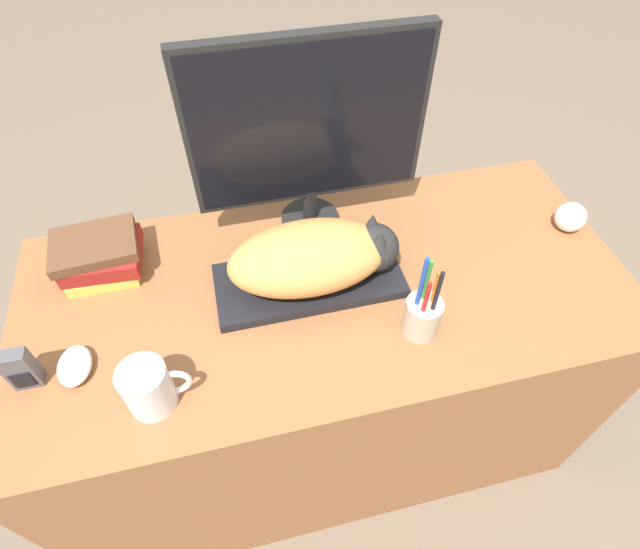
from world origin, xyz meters
TOP-DOWN VIEW (x-y plane):
  - ground_plane at (0.00, 0.00)m, footprint 12.00×12.00m
  - desk at (0.00, 0.32)m, footprint 1.41×0.64m
  - keyboard at (-0.04, 0.34)m, footprint 0.42×0.18m
  - cat at (-0.02, 0.34)m, footprint 0.38×0.19m
  - monitor at (0.01, 0.54)m, footprint 0.53×0.15m
  - computer_mouse at (-0.54, 0.23)m, footprint 0.07×0.10m
  - coffee_mug at (-0.39, 0.12)m, footprint 0.13×0.09m
  - pen_cup at (0.16, 0.16)m, footprint 0.08×0.08m
  - baseball at (0.64, 0.37)m, footprint 0.07×0.07m
  - phone at (-0.63, 0.22)m, footprint 0.05×0.03m
  - book_stack at (-0.49, 0.49)m, footprint 0.20×0.16m

SIDE VIEW (x-z plane):
  - ground_plane at x=0.00m, z-range 0.00..0.00m
  - desk at x=0.00m, z-range 0.00..0.75m
  - keyboard at x=-0.04m, z-range 0.75..0.78m
  - computer_mouse at x=-0.54m, z-range 0.75..0.79m
  - baseball at x=0.64m, z-range 0.75..0.83m
  - book_stack at x=-0.49m, z-range 0.76..0.85m
  - phone at x=-0.63m, z-range 0.75..0.85m
  - pen_cup at x=0.16m, z-range 0.70..0.92m
  - coffee_mug at x=-0.39m, z-range 0.75..0.86m
  - cat at x=-0.02m, z-range 0.78..0.91m
  - monitor at x=0.01m, z-range 0.79..1.27m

